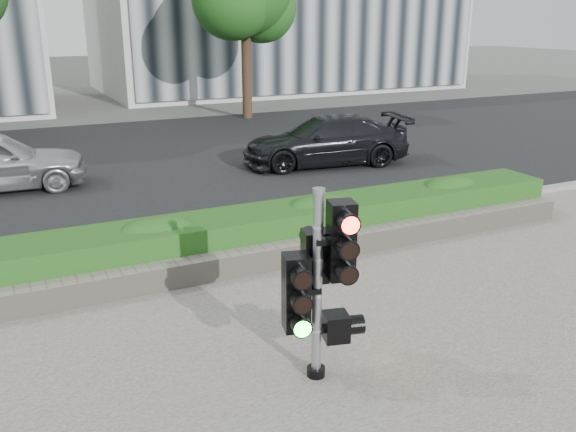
{
  "coord_description": "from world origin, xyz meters",
  "views": [
    {
      "loc": [
        -3.13,
        -5.81,
        3.58
      ],
      "look_at": [
        -0.03,
        0.6,
        1.27
      ],
      "focal_mm": 38.0,
      "sensor_mm": 36.0,
      "label": 1
    }
  ],
  "objects": [
    {
      "name": "hedge",
      "position": [
        0.0,
        2.55,
        0.37
      ],
      "size": [
        12.0,
        1.0,
        0.68
      ],
      "primitive_type": "cube",
      "color": "#408B2B",
      "rests_on": "sidewalk"
    },
    {
      "name": "car_dark",
      "position": [
        4.39,
        7.52,
        0.63
      ],
      "size": [
        4.46,
        2.41,
        1.23
      ],
      "primitive_type": "imported",
      "rotation": [
        0.0,
        0.0,
        -1.74
      ],
      "color": "black",
      "rests_on": "road"
    },
    {
      "name": "traffic_signal",
      "position": [
        -0.42,
        -0.93,
        1.15
      ],
      "size": [
        0.74,
        0.59,
        2.03
      ],
      "rotation": [
        0.0,
        0.0,
        -0.24
      ],
      "color": "black",
      "rests_on": "sidewalk"
    },
    {
      "name": "road",
      "position": [
        0.0,
        10.0,
        0.01
      ],
      "size": [
        60.0,
        13.0,
        0.02
      ],
      "primitive_type": "cube",
      "color": "black",
      "rests_on": "ground"
    },
    {
      "name": "stone_wall",
      "position": [
        0.0,
        1.9,
        0.2
      ],
      "size": [
        12.0,
        0.32,
        0.34
      ],
      "primitive_type": "cube",
      "color": "gray",
      "rests_on": "sidewalk"
    },
    {
      "name": "curb",
      "position": [
        0.0,
        3.15,
        0.06
      ],
      "size": [
        60.0,
        0.25,
        0.12
      ],
      "primitive_type": "cube",
      "color": "gray",
      "rests_on": "ground"
    },
    {
      "name": "ground",
      "position": [
        0.0,
        0.0,
        0.0
      ],
      "size": [
        120.0,
        120.0,
        0.0
      ],
      "primitive_type": "plane",
      "color": "#51514C",
      "rests_on": "ground"
    }
  ]
}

